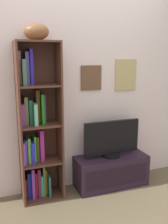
# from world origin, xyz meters

# --- Properties ---
(back_wall) EXTENTS (4.80, 0.08, 2.40)m
(back_wall) POSITION_xyz_m (0.00, 1.13, 1.20)
(back_wall) COLOR silver
(back_wall) RESTS_ON ground
(bookshelf) EXTENTS (0.46, 0.30, 1.76)m
(bookshelf) POSITION_xyz_m (-0.47, 0.99, 0.80)
(bookshelf) COLOR #502F23
(bookshelf) RESTS_ON ground
(football) EXTENTS (0.29, 0.24, 0.17)m
(football) POSITION_xyz_m (-0.43, 0.95, 1.84)
(football) COLOR brown
(football) RESTS_ON bookshelf
(tv_stand) EXTENTS (0.90, 0.36, 0.39)m
(tv_stand) POSITION_xyz_m (0.44, 0.92, 0.19)
(tv_stand) COLOR #281829
(tv_stand) RESTS_ON ground
(television) EXTENTS (0.71, 0.22, 0.45)m
(television) POSITION_xyz_m (0.44, 0.92, 0.61)
(television) COLOR black
(television) RESTS_ON tv_stand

